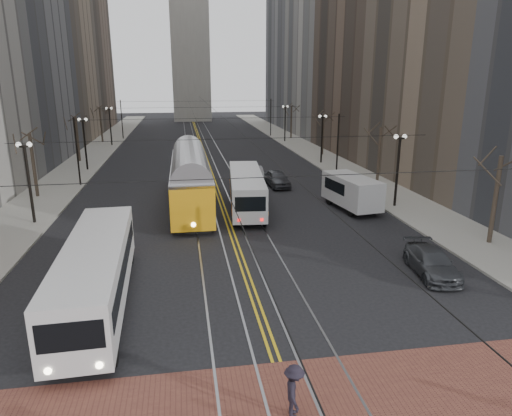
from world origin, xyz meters
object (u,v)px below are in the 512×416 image
object	(u,v)px
transit_bus	(97,275)
streetcar	(191,184)
rear_bus	(246,191)
pedestrian_d	(294,391)
cargo_van	(351,193)
sedan_grey	(277,178)
sedan_parked	(432,262)
sedan_silver	(256,173)

from	to	relation	value
transit_bus	streetcar	size ratio (longest dim) A/B	0.76
streetcar	rear_bus	size ratio (longest dim) A/B	1.42
pedestrian_d	cargo_van	bearing A→B (deg)	-16.98
sedan_grey	streetcar	bearing A→B (deg)	-150.01
rear_bus	cargo_van	world-z (taller)	rear_bus
rear_bus	streetcar	bearing A→B (deg)	163.20
transit_bus	rear_bus	distance (m)	17.28
cargo_van	sedan_parked	world-z (taller)	cargo_van
sedan_grey	pedestrian_d	size ratio (longest dim) A/B	2.61
streetcar	sedan_grey	world-z (taller)	streetcar
transit_bus	sedan_silver	bearing A→B (deg)	64.01
transit_bus	sedan_parked	distance (m)	16.86
rear_bus	sedan_silver	xyz separation A→B (m)	(2.52, 10.88, -0.79)
transit_bus	streetcar	distance (m)	17.18
sedan_grey	sedan_parked	distance (m)	21.81
sedan_silver	sedan_parked	xyz separation A→B (m)	(5.38, -24.89, 0.01)
transit_bus	pedestrian_d	distance (m)	10.97
streetcar	sedan_parked	bearing A→B (deg)	-51.86
streetcar	transit_bus	bearing A→B (deg)	-105.24
cargo_van	pedestrian_d	distance (m)	24.01
sedan_grey	sedan_parked	world-z (taller)	sedan_grey
cargo_van	pedestrian_d	size ratio (longest dim) A/B	3.43
transit_bus	sedan_silver	distance (m)	28.13
streetcar	cargo_van	distance (m)	12.89
transit_bus	sedan_parked	world-z (taller)	transit_bus
sedan_grey	transit_bus	bearing A→B (deg)	-124.66
rear_bus	sedan_grey	world-z (taller)	rear_bus
streetcar	pedestrian_d	distance (m)	25.04
sedan_parked	pedestrian_d	bearing A→B (deg)	-128.91
transit_bus	rear_bus	world-z (taller)	transit_bus
streetcar	sedan_parked	size ratio (longest dim) A/B	3.40
rear_bus	cargo_van	size ratio (longest dim) A/B	1.86
sedan_grey	pedestrian_d	bearing A→B (deg)	-105.33
transit_bus	sedan_grey	bearing A→B (deg)	57.80
streetcar	sedan_grey	distance (m)	10.17
streetcar	sedan_silver	xyz separation A→B (m)	(6.82, 9.14, -1.20)
cargo_van	sedan_silver	bearing A→B (deg)	106.27
cargo_van	rear_bus	bearing A→B (deg)	162.01
sedan_parked	pedestrian_d	distance (m)	13.37
rear_bus	pedestrian_d	size ratio (longest dim) A/B	6.39
transit_bus	cargo_van	bearing A→B (deg)	36.17
sedan_grey	sedan_parked	xyz separation A→B (m)	(3.85, -21.47, -0.10)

